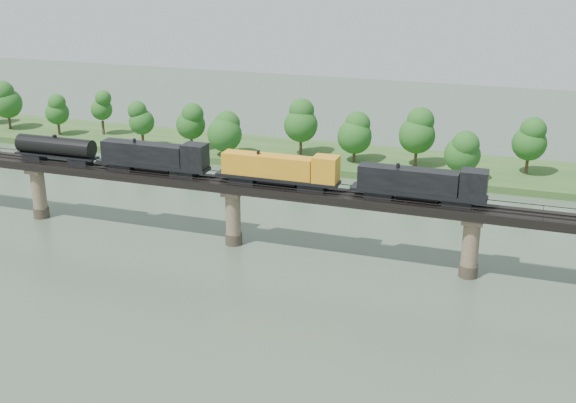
% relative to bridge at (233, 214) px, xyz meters
% --- Properties ---
extents(ground, '(400.00, 400.00, 0.00)m').
position_rel_bridge_xyz_m(ground, '(0.00, -30.00, -5.46)').
color(ground, '#3A493B').
rests_on(ground, ground).
extents(far_bank, '(300.00, 24.00, 1.60)m').
position_rel_bridge_xyz_m(far_bank, '(0.00, 55.00, -4.66)').
color(far_bank, '#2E5020').
rests_on(far_bank, ground).
extents(bridge, '(236.00, 30.00, 11.50)m').
position_rel_bridge_xyz_m(bridge, '(0.00, 0.00, 0.00)').
color(bridge, '#473A2D').
rests_on(bridge, ground).
extents(bridge_superstructure, '(220.00, 4.90, 0.75)m').
position_rel_bridge_xyz_m(bridge_superstructure, '(0.00, 0.00, 6.33)').
color(bridge_superstructure, black).
rests_on(bridge_superstructure, bridge).
extents(far_treeline, '(289.06, 17.54, 13.60)m').
position_rel_bridge_xyz_m(far_treeline, '(-8.21, 50.52, 3.37)').
color(far_treeline, '#382619').
rests_on(far_treeline, far_bank).
extents(freight_train, '(85.24, 3.32, 5.87)m').
position_rel_bridge_xyz_m(freight_train, '(0.58, -0.00, 8.84)').
color(freight_train, black).
rests_on(freight_train, bridge).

